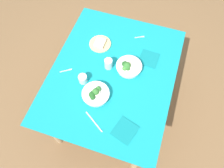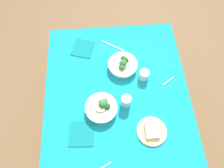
{
  "view_description": "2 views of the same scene",
  "coord_description": "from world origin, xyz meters",
  "px_view_note": "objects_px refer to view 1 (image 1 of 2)",
  "views": [
    {
      "loc": [
        -0.95,
        -0.31,
        2.44
      ],
      "look_at": [
        -0.1,
        -0.03,
        0.77
      ],
      "focal_mm": 35.16,
      "sensor_mm": 36.0,
      "label": 1
    },
    {
      "loc": [
        0.57,
        -0.08,
        2.17
      ],
      "look_at": [
        -0.11,
        -0.03,
        0.77
      ],
      "focal_mm": 32.58,
      "sensor_mm": 36.0,
      "label": 2
    }
  ],
  "objects_px": {
    "bread_side_plate": "(100,43)",
    "water_glass_center": "(108,64)",
    "table_knife_left": "(94,122)",
    "water_glass_side": "(83,79)",
    "broccoli_bowl_near": "(128,67)",
    "napkin_folded_lower": "(125,130)",
    "fork_by_far_bowl": "(140,37)",
    "napkin_folded_upper": "(149,59)",
    "broccoli_bowl_far": "(96,94)",
    "fork_by_near_bowl": "(67,70)"
  },
  "relations": [
    {
      "from": "fork_by_near_bowl",
      "to": "napkin_folded_lower",
      "type": "relative_size",
      "value": 0.56
    },
    {
      "from": "table_knife_left",
      "to": "napkin_folded_lower",
      "type": "distance_m",
      "value": 0.25
    },
    {
      "from": "fork_by_far_bowl",
      "to": "napkin_folded_upper",
      "type": "height_order",
      "value": "napkin_folded_upper"
    },
    {
      "from": "broccoli_bowl_near",
      "to": "napkin_folded_lower",
      "type": "bearing_deg",
      "value": -166.3
    },
    {
      "from": "table_knife_left",
      "to": "broccoli_bowl_far",
      "type": "bearing_deg",
      "value": -41.27
    },
    {
      "from": "broccoli_bowl_near",
      "to": "broccoli_bowl_far",
      "type": "bearing_deg",
      "value": 151.73
    },
    {
      "from": "broccoli_bowl_near",
      "to": "water_glass_center",
      "type": "relative_size",
      "value": 2.28
    },
    {
      "from": "water_glass_center",
      "to": "table_knife_left",
      "type": "xyz_separation_m",
      "value": [
        -0.53,
        -0.05,
        -0.05
      ]
    },
    {
      "from": "water_glass_side",
      "to": "table_knife_left",
      "type": "relative_size",
      "value": 0.36
    },
    {
      "from": "broccoli_bowl_near",
      "to": "water_glass_side",
      "type": "height_order",
      "value": "broccoli_bowl_near"
    },
    {
      "from": "bread_side_plate",
      "to": "water_glass_center",
      "type": "bearing_deg",
      "value": -143.98
    },
    {
      "from": "broccoli_bowl_near",
      "to": "napkin_folded_upper",
      "type": "bearing_deg",
      "value": -41.88
    },
    {
      "from": "water_glass_side",
      "to": "fork_by_near_bowl",
      "type": "relative_size",
      "value": 0.79
    },
    {
      "from": "table_knife_left",
      "to": "water_glass_center",
      "type": "bearing_deg",
      "value": -51.4
    },
    {
      "from": "fork_by_near_bowl",
      "to": "napkin_folded_upper",
      "type": "relative_size",
      "value": 0.57
    },
    {
      "from": "water_glass_center",
      "to": "broccoli_bowl_near",
      "type": "bearing_deg",
      "value": -79.86
    },
    {
      "from": "water_glass_center",
      "to": "table_knife_left",
      "type": "height_order",
      "value": "water_glass_center"
    },
    {
      "from": "broccoli_bowl_near",
      "to": "fork_by_far_bowl",
      "type": "bearing_deg",
      "value": -1.08
    },
    {
      "from": "bread_side_plate",
      "to": "broccoli_bowl_far",
      "type": "bearing_deg",
      "value": -164.07
    },
    {
      "from": "table_knife_left",
      "to": "napkin_folded_upper",
      "type": "xyz_separation_m",
      "value": [
        0.72,
        -0.27,
        0.0
      ]
    },
    {
      "from": "water_glass_side",
      "to": "fork_by_near_bowl",
      "type": "xyz_separation_m",
      "value": [
        0.05,
        0.18,
        -0.04
      ]
    },
    {
      "from": "bread_side_plate",
      "to": "napkin_folded_lower",
      "type": "bearing_deg",
      "value": -147.51
    },
    {
      "from": "fork_by_far_bowl",
      "to": "table_knife_left",
      "type": "xyz_separation_m",
      "value": [
        -0.95,
        0.13,
        -0.0
      ]
    },
    {
      "from": "bread_side_plate",
      "to": "fork_by_far_bowl",
      "type": "height_order",
      "value": "bread_side_plate"
    },
    {
      "from": "fork_by_near_bowl",
      "to": "table_knife_left",
      "type": "relative_size",
      "value": 0.46
    },
    {
      "from": "broccoli_bowl_far",
      "to": "fork_by_far_bowl",
      "type": "distance_m",
      "value": 0.75
    },
    {
      "from": "broccoli_bowl_far",
      "to": "broccoli_bowl_near",
      "type": "distance_m",
      "value": 0.39
    },
    {
      "from": "broccoli_bowl_far",
      "to": "bread_side_plate",
      "type": "height_order",
      "value": "broccoli_bowl_far"
    },
    {
      "from": "napkin_folded_lower",
      "to": "napkin_folded_upper",
      "type": "bearing_deg",
      "value": -1.31
    },
    {
      "from": "broccoli_bowl_far",
      "to": "fork_by_far_bowl",
      "type": "xyz_separation_m",
      "value": [
        0.73,
        -0.19,
        -0.03
      ]
    },
    {
      "from": "fork_by_near_bowl",
      "to": "fork_by_far_bowl",
      "type": "bearing_deg",
      "value": 13.18
    },
    {
      "from": "broccoli_bowl_near",
      "to": "water_glass_center",
      "type": "height_order",
      "value": "broccoli_bowl_near"
    },
    {
      "from": "broccoli_bowl_near",
      "to": "water_glass_side",
      "type": "bearing_deg",
      "value": 125.56
    },
    {
      "from": "water_glass_center",
      "to": "fork_by_near_bowl",
      "type": "height_order",
      "value": "water_glass_center"
    },
    {
      "from": "bread_side_plate",
      "to": "water_glass_center",
      "type": "height_order",
      "value": "water_glass_center"
    },
    {
      "from": "water_glass_center",
      "to": "fork_by_near_bowl",
      "type": "xyz_separation_m",
      "value": [
        -0.16,
        0.34,
        -0.05
      ]
    },
    {
      "from": "broccoli_bowl_near",
      "to": "napkin_folded_lower",
      "type": "distance_m",
      "value": 0.56
    },
    {
      "from": "napkin_folded_upper",
      "to": "water_glass_side",
      "type": "bearing_deg",
      "value": 129.97
    },
    {
      "from": "bread_side_plate",
      "to": "water_glass_side",
      "type": "xyz_separation_m",
      "value": [
        -0.43,
        0.0,
        0.03
      ]
    },
    {
      "from": "napkin_folded_lower",
      "to": "water_glass_center",
      "type": "bearing_deg",
      "value": 30.92
    },
    {
      "from": "broccoli_bowl_far",
      "to": "napkin_folded_upper",
      "type": "height_order",
      "value": "broccoli_bowl_far"
    },
    {
      "from": "bread_side_plate",
      "to": "napkin_folded_upper",
      "type": "relative_size",
      "value": 1.2
    },
    {
      "from": "broccoli_bowl_near",
      "to": "table_knife_left",
      "type": "relative_size",
      "value": 1.08
    },
    {
      "from": "water_glass_side",
      "to": "table_knife_left",
      "type": "distance_m",
      "value": 0.38
    },
    {
      "from": "water_glass_side",
      "to": "napkin_folded_upper",
      "type": "relative_size",
      "value": 0.45
    },
    {
      "from": "water_glass_side",
      "to": "fork_by_far_bowl",
      "type": "xyz_separation_m",
      "value": [
        0.63,
        -0.34,
        -0.04
      ]
    },
    {
      "from": "bread_side_plate",
      "to": "fork_by_far_bowl",
      "type": "distance_m",
      "value": 0.4
    },
    {
      "from": "water_glass_side",
      "to": "fork_by_far_bowl",
      "type": "relative_size",
      "value": 0.86
    },
    {
      "from": "water_glass_center",
      "to": "water_glass_side",
      "type": "xyz_separation_m",
      "value": [
        -0.21,
        0.16,
        -0.01
      ]
    },
    {
      "from": "broccoli_bowl_near",
      "to": "water_glass_center",
      "type": "bearing_deg",
      "value": 100.14
    }
  ]
}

